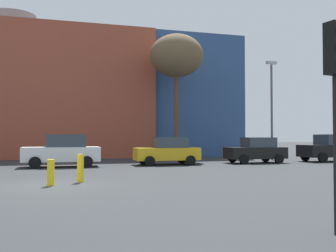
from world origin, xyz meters
The scene contains 10 objects.
ground_plane centered at (0.00, 0.00, 0.00)m, with size 200.00×200.00×0.00m, color #2D3033.
building_backdrop centered at (-3.73, 22.38, 5.30)m, with size 39.43×12.88×12.49m.
parked_car_2 centered at (0.50, 8.37, 0.90)m, with size 4.17×2.05×1.81m.
parked_car_3 centered at (6.59, 8.37, 0.83)m, with size 3.84×1.89×1.66m.
parked_car_4 centered at (12.52, 8.37, 0.82)m, with size 3.79×1.86×1.64m.
parked_car_5 centered at (18.28, 8.37, 0.92)m, with size 4.26×2.09×1.84m.
bare_tree_0 centered at (8.70, 13.38, 7.68)m, with size 4.01×4.01×9.35m.
bollard_yellow_0 centered at (1.08, 0.59, 0.52)m, with size 0.24×0.24×1.03m, color yellow.
bollard_yellow_2 centered at (0.05, -0.18, 0.45)m, with size 0.24×0.24×0.90m, color yellow.
street_lamp centered at (15.36, 11.17, 4.15)m, with size 0.80×0.24×7.27m.
Camera 1 is at (0.33, -13.90, 1.66)m, focal length 41.08 mm.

